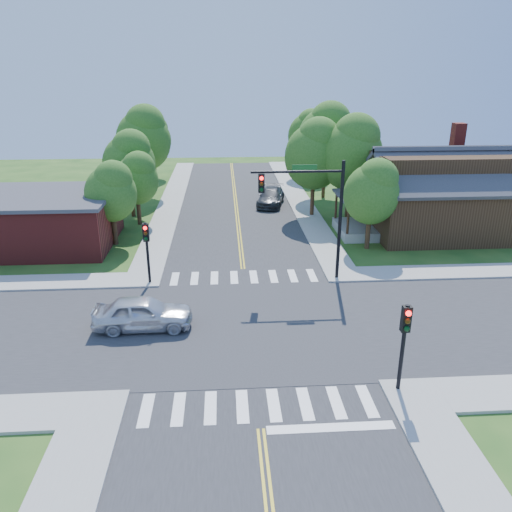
{
  "coord_description": "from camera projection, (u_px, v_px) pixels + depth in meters",
  "views": [
    {
      "loc": [
        -1.11,
        -21.81,
        12.05
      ],
      "look_at": [
        0.6,
        4.1,
        2.2
      ],
      "focal_mm": 35.0,
      "sensor_mm": 36.0,
      "label": 1
    }
  ],
  "objects": [
    {
      "name": "tree_e_d",
      "position": [
        309.0,
        133.0,
        56.44
      ],
      "size": [
        4.58,
        4.35,
        7.79
      ],
      "color": "#382314",
      "rests_on": "ground"
    },
    {
      "name": "intersection_patch",
      "position": [
        249.0,
        327.0,
        24.69
      ],
      "size": [
        10.2,
        10.2,
        0.06
      ],
      "primitive_type": "cube",
      "color": "#2D2D30",
      "rests_on": "ground"
    },
    {
      "name": "signal_pole_nw",
      "position": [
        147.0,
        242.0,
        28.6
      ],
      "size": [
        0.34,
        0.42,
        3.8
      ],
      "color": "black",
      "rests_on": "ground"
    },
    {
      "name": "tree_e_a",
      "position": [
        373.0,
        190.0,
        33.89
      ],
      "size": [
        3.78,
        3.59,
        6.43
      ],
      "color": "#382314",
      "rests_on": "ground"
    },
    {
      "name": "tree_house",
      "position": [
        315.0,
        152.0,
        41.16
      ],
      "size": [
        4.92,
        4.68,
        8.37
      ],
      "color": "#382314",
      "rests_on": "ground"
    },
    {
      "name": "tree_e_b",
      "position": [
        352.0,
        151.0,
        40.19
      ],
      "size": [
        5.15,
        4.9,
        8.76
      ],
      "color": "#382314",
      "rests_on": "ground"
    },
    {
      "name": "stop_bar",
      "position": [
        331.0,
        428.0,
        17.75
      ],
      "size": [
        4.6,
        0.45,
        0.09
      ],
      "primitive_type": "cube",
      "color": "white",
      "rests_on": "ground"
    },
    {
      "name": "tree_w_a",
      "position": [
        111.0,
        190.0,
        34.77
      ],
      "size": [
        3.61,
        3.43,
        6.14
      ],
      "color": "#382314",
      "rests_on": "ground"
    },
    {
      "name": "tree_e_c",
      "position": [
        327.0,
        135.0,
        47.1
      ],
      "size": [
        5.42,
        5.15,
        9.22
      ],
      "color": "#382314",
      "rests_on": "ground"
    },
    {
      "name": "building_nw",
      "position": [
        40.0,
        220.0,
        35.46
      ],
      "size": [
        10.4,
        8.4,
        3.73
      ],
      "color": "maroon",
      "rests_on": "ground"
    },
    {
      "name": "tree_bldg",
      "position": [
        137.0,
        177.0,
        39.41
      ],
      "size": [
        3.52,
        3.35,
        5.99
      ],
      "color": "#382314",
      "rests_on": "ground"
    },
    {
      "name": "tree_w_c",
      "position": [
        144.0,
        136.0,
        47.78
      ],
      "size": [
        5.23,
        4.97,
        8.9
      ],
      "color": "#382314",
      "rests_on": "ground"
    },
    {
      "name": "ground",
      "position": [
        249.0,
        327.0,
        24.69
      ],
      "size": [
        100.0,
        100.0,
        0.0
      ],
      "primitive_type": "plane",
      "color": "#214D18",
      "rests_on": "ground"
    },
    {
      "name": "sidewalk_ne",
      "position": [
        434.0,
        225.0,
        40.4
      ],
      "size": [
        40.0,
        40.0,
        0.14
      ],
      "color": "#9E9B93",
      "rests_on": "ground"
    },
    {
      "name": "road_ew",
      "position": [
        249.0,
        327.0,
        24.68
      ],
      "size": [
        90.0,
        10.0,
        0.04
      ],
      "primitive_type": "cube",
      "color": "#2D2D30",
      "rests_on": "ground"
    },
    {
      "name": "tree_w_b",
      "position": [
        130.0,
        160.0,
        41.32
      ],
      "size": [
        4.36,
        4.14,
        7.4
      ],
      "color": "#382314",
      "rests_on": "ground"
    },
    {
      "name": "sidewalk_nw",
      "position": [
        34.0,
        233.0,
        38.44
      ],
      "size": [
        40.0,
        40.0,
        0.14
      ],
      "color": "#9E9B93",
      "rests_on": "ground"
    },
    {
      "name": "tree_w_d",
      "position": [
        153.0,
        137.0,
        56.65
      ],
      "size": [
        4.16,
        3.95,
        7.08
      ],
      "color": "#382314",
      "rests_on": "ground"
    },
    {
      "name": "road_ns",
      "position": [
        249.0,
        327.0,
        24.68
      ],
      "size": [
        10.0,
        90.0,
        0.04
      ],
      "primitive_type": "cube",
      "color": "#2D2D30",
      "rests_on": "ground"
    },
    {
      "name": "car_dgrey",
      "position": [
        271.0,
        197.0,
        46.21
      ],
      "size": [
        4.45,
        6.2,
        1.53
      ],
      "primitive_type": "imported",
      "rotation": [
        0.0,
        0.0,
        -0.23
      ],
      "color": "#303236",
      "rests_on": "ground"
    },
    {
      "name": "crosswalk_north",
      "position": [
        244.0,
        277.0,
        30.46
      ],
      "size": [
        8.85,
        2.0,
        0.01
      ],
      "color": "white",
      "rests_on": "ground"
    },
    {
      "name": "signal_mast_ne",
      "position": [
        312.0,
        202.0,
        28.42
      ],
      "size": [
        5.3,
        0.42,
        7.2
      ],
      "color": "black",
      "rests_on": "ground"
    },
    {
      "name": "crosswalk_south",
      "position": [
        258.0,
        405.0,
        18.89
      ],
      "size": [
        8.85,
        2.0,
        0.01
      ],
      "color": "white",
      "rests_on": "ground"
    },
    {
      "name": "signal_pole_se",
      "position": [
        405.0,
        332.0,
        18.84
      ],
      "size": [
        0.34,
        0.42,
        3.8
      ],
      "color": "black",
      "rests_on": "ground"
    },
    {
      "name": "house_ne",
      "position": [
        438.0,
        190.0,
        37.72
      ],
      "size": [
        13.05,
        8.8,
        7.11
      ],
      "color": "#311E11",
      "rests_on": "ground"
    },
    {
      "name": "car_silver",
      "position": [
        143.0,
        314.0,
        24.27
      ],
      "size": [
        1.97,
        4.8,
        1.63
      ],
      "primitive_type": "imported",
      "rotation": [
        0.0,
        0.0,
        1.57
      ],
      "color": "silver",
      "rests_on": "ground"
    },
    {
      "name": "centerline",
      "position": [
        249.0,
        326.0,
        24.67
      ],
      "size": [
        0.3,
        90.0,
        0.01
      ],
      "color": "gold",
      "rests_on": "ground"
    }
  ]
}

